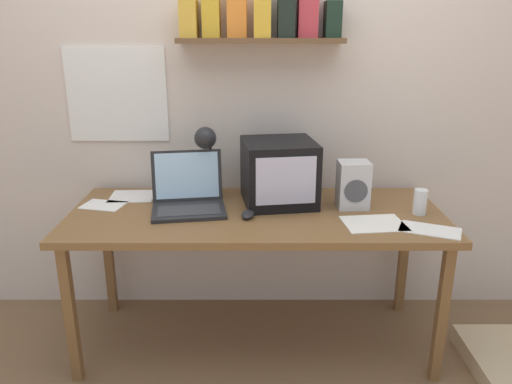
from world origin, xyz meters
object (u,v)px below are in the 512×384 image
loose_paper_near_laptop (103,205)px  juice_glass (420,203)px  printed_handout (374,224)px  space_heater (353,185)px  desk_lamp (206,146)px  open_notebook (132,196)px  laptop (188,195)px  computer_mouse (248,214)px  corner_desk (256,222)px  crt_monitor (279,172)px  loose_paper_near_monitor (430,230)px

loose_paper_near_laptop → juice_glass: bearing=-4.3°
printed_handout → space_heater: bearing=105.0°
desk_lamp → open_notebook: (-0.40, 0.02, -0.28)m
laptop → computer_mouse: size_ratio=3.48×
laptop → juice_glass: laptop is taller
juice_glass → space_heater: space_heater is taller
open_notebook → laptop: bearing=-28.3°
corner_desk → laptop: (-0.33, 0.05, 0.12)m
corner_desk → crt_monitor: crt_monitor is taller
crt_monitor → desk_lamp: (-0.37, 0.07, 0.12)m
juice_glass → loose_paper_near_monitor: bearing=-93.8°
crt_monitor → juice_glass: crt_monitor is taller
juice_glass → open_notebook: juice_glass is taller
juice_glass → loose_paper_near_monitor: 0.21m
corner_desk → loose_paper_near_laptop: loose_paper_near_laptop is taller
crt_monitor → laptop: size_ratio=1.01×
laptop → juice_glass: (1.11, -0.08, -0.01)m
desk_lamp → laptop: bearing=-103.5°
corner_desk → loose_paper_near_laptop: (-0.76, 0.09, 0.06)m
space_heater → computer_mouse: 0.54m
desk_lamp → computer_mouse: (0.21, -0.28, -0.26)m
crt_monitor → open_notebook: size_ratio=1.67×
desk_lamp → open_notebook: desk_lamp is taller
open_notebook → printed_handout: 1.25m
juice_glass → open_notebook: size_ratio=0.51×
computer_mouse → printed_handout: size_ratio=0.39×
juice_glass → desk_lamp: bearing=167.2°
corner_desk → computer_mouse: bearing=-116.4°
corner_desk → juice_glass: bearing=-2.3°
computer_mouse → loose_paper_near_monitor: 0.82m
computer_mouse → space_heater: bearing=15.5°
desk_lamp → loose_paper_near_monitor: desk_lamp is taller
corner_desk → laptop: 0.36m
corner_desk → computer_mouse: 0.11m
loose_paper_near_laptop → loose_paper_near_monitor: same height
open_notebook → loose_paper_near_monitor: 1.49m
open_notebook → desk_lamp: bearing=-2.9°
desk_lamp → loose_paper_near_monitor: bearing=-8.3°
space_heater → open_notebook: space_heater is taller
crt_monitor → open_notebook: 0.79m
computer_mouse → loose_paper_near_laptop: (-0.73, 0.16, -0.01)m
corner_desk → laptop: bearing=170.9°
corner_desk → juice_glass: size_ratio=14.80×
loose_paper_near_monitor → printed_handout: 0.24m
loose_paper_near_monitor → space_heater: bearing=134.2°
juice_glass → open_notebook: 1.45m
loose_paper_near_laptop → loose_paper_near_monitor: bearing=-11.8°
desk_lamp → loose_paper_near_laptop: (-0.51, -0.12, -0.28)m
crt_monitor → loose_paper_near_monitor: bearing=-37.8°
laptop → space_heater: bearing=-7.9°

